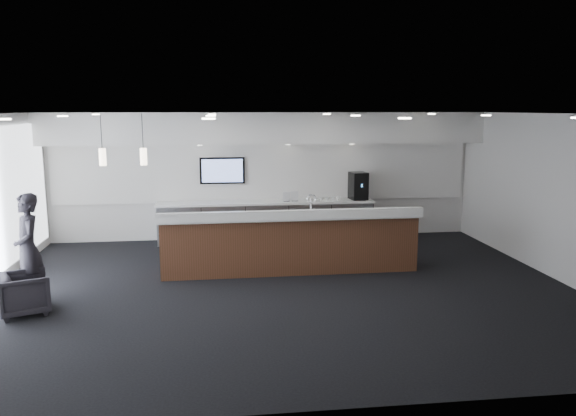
{
  "coord_description": "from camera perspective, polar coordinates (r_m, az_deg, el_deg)",
  "views": [
    {
      "loc": [
        -1.11,
        -9.27,
        3.09
      ],
      "look_at": [
        0.22,
        1.3,
        1.19
      ],
      "focal_mm": 35.0,
      "sensor_mm": 36.0,
      "label": 1
    }
  ],
  "objects": [
    {
      "name": "lounge_guest",
      "position": [
        9.83,
        -24.88,
        -3.8
      ],
      "size": [
        0.67,
        0.77,
        1.78
      ],
      "primitive_type": "imported",
      "rotation": [
        0.0,
        0.0,
        -1.11
      ],
      "color": "black",
      "rests_on": "ground"
    },
    {
      "name": "alcove_panel",
      "position": [
        13.37,
        -2.39,
        3.69
      ],
      "size": [
        9.8,
        0.06,
        1.4
      ],
      "primitive_type": "cube",
      "color": "white",
      "rests_on": "back_wall"
    },
    {
      "name": "ceiling",
      "position": [
        9.34,
        -0.38,
        9.54
      ],
      "size": [
        10.0,
        8.0,
        0.02
      ],
      "primitive_type": "cube",
      "color": "black",
      "rests_on": "back_wall"
    },
    {
      "name": "back_credenza",
      "position": [
        13.22,
        -2.23,
        -1.31
      ],
      "size": [
        5.06,
        0.66,
        0.95
      ],
      "color": "#9FA4A8",
      "rests_on": "ground"
    },
    {
      "name": "pendant_left",
      "position": [
        10.19,
        -14.51,
        5.05
      ],
      "size": [
        0.12,
        0.12,
        0.3
      ],
      "primitive_type": "cylinder",
      "color": "#FFE7C6",
      "rests_on": "ceiling"
    },
    {
      "name": "wall_tv",
      "position": [
        13.26,
        -6.69,
        3.8
      ],
      "size": [
        1.05,
        0.08,
        0.62
      ],
      "color": "black",
      "rests_on": "back_wall"
    },
    {
      "name": "service_counter",
      "position": [
        10.71,
        0.23,
        -3.48
      ],
      "size": [
        4.92,
        0.86,
        1.49
      ],
      "rotation": [
        0.0,
        0.0,
        0.01
      ],
      "color": "#4B2C19",
      "rests_on": "ground"
    },
    {
      "name": "cup_1",
      "position": [
        13.23,
        4.58,
        0.98
      ],
      "size": [
        0.15,
        0.15,
        0.1
      ],
      "primitive_type": "imported",
      "rotation": [
        0.0,
        0.0,
        0.65
      ],
      "color": "white",
      "rests_on": "back_credenza"
    },
    {
      "name": "right_wall",
      "position": [
        11.21,
        25.91,
        0.92
      ],
      "size": [
        0.02,
        8.0,
        3.0
      ],
      "primitive_type": "cube",
      "color": "silver",
      "rests_on": "ground"
    },
    {
      "name": "coffee_machine",
      "position": [
        13.43,
        7.15,
        2.24
      ],
      "size": [
        0.42,
        0.52,
        0.65
      ],
      "rotation": [
        0.0,
        0.0,
        0.14
      ],
      "color": "black",
      "rests_on": "back_credenza"
    },
    {
      "name": "armchair",
      "position": [
        9.5,
        -25.19,
        -7.85
      ],
      "size": [
        0.91,
        0.9,
        0.64
      ],
      "primitive_type": "imported",
      "rotation": [
        0.0,
        0.0,
        1.95
      ],
      "color": "black",
      "rests_on": "ground"
    },
    {
      "name": "info_sign_left",
      "position": [
        13.09,
        0.69,
        1.21
      ],
      "size": [
        0.17,
        0.02,
        0.24
      ],
      "primitive_type": "cube",
      "rotation": [
        0.0,
        0.0,
        0.0
      ],
      "color": "silver",
      "rests_on": "back_credenza"
    },
    {
      "name": "back_wall",
      "position": [
        13.41,
        -2.4,
        3.28
      ],
      "size": [
        10.0,
        0.02,
        3.0
      ],
      "primitive_type": "cube",
      "color": "silver",
      "rests_on": "ground"
    },
    {
      "name": "cup_4",
      "position": [
        13.16,
        2.79,
        0.94
      ],
      "size": [
        0.14,
        0.14,
        0.1
      ],
      "primitive_type": "imported",
      "rotation": [
        0.0,
        0.0,
        2.58
      ],
      "color": "white",
      "rests_on": "back_credenza"
    },
    {
      "name": "soffit_bulkhead",
      "position": [
        12.88,
        -2.27,
        8.13
      ],
      "size": [
        10.0,
        0.9,
        0.7
      ],
      "primitive_type": "cube",
      "color": "white",
      "rests_on": "back_wall"
    },
    {
      "name": "ceiling_can_lights",
      "position": [
        9.34,
        -0.38,
        9.36
      ],
      "size": [
        7.0,
        5.0,
        0.02
      ],
      "primitive_type": null,
      "color": "white",
      "rests_on": "ceiling"
    },
    {
      "name": "cup_3",
      "position": [
        13.18,
        3.39,
        0.95
      ],
      "size": [
        0.13,
        0.13,
        0.1
      ],
      "primitive_type": "imported",
      "rotation": [
        0.0,
        0.0,
        1.94
      ],
      "color": "white",
      "rests_on": "back_credenza"
    },
    {
      "name": "info_sign_right",
      "position": [
        13.04,
        -0.15,
        1.15
      ],
      "size": [
        0.17,
        0.03,
        0.22
      ],
      "primitive_type": "cube",
      "rotation": [
        0.0,
        0.0,
        0.06
      ],
      "color": "silver",
      "rests_on": "back_credenza"
    },
    {
      "name": "cup_2",
      "position": [
        13.21,
        3.99,
        0.96
      ],
      "size": [
        0.13,
        0.13,
        0.1
      ],
      "primitive_type": "imported",
      "rotation": [
        0.0,
        0.0,
        1.29
      ],
      "color": "white",
      "rests_on": "back_credenza"
    },
    {
      "name": "pendant_right",
      "position": [
        10.3,
        -18.38,
        4.91
      ],
      "size": [
        0.12,
        0.12,
        0.3
      ],
      "primitive_type": "cylinder",
      "color": "#FFE7C6",
      "rests_on": "ceiling"
    },
    {
      "name": "ground",
      "position": [
        9.83,
        -0.36,
        -8.22
      ],
      "size": [
        10.0,
        10.0,
        0.0
      ],
      "primitive_type": "plane",
      "color": "black",
      "rests_on": "ground"
    },
    {
      "name": "cup_0",
      "position": [
        13.26,
        5.17,
        0.99
      ],
      "size": [
        0.1,
        0.1,
        0.1
      ],
      "primitive_type": "imported",
      "color": "white",
      "rests_on": "back_credenza"
    }
  ]
}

